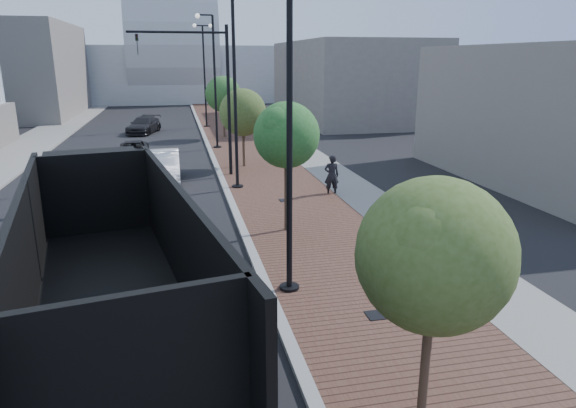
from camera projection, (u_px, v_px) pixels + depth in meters
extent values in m
cube|color=#4C2D23|center=(246.00, 135.00, 43.11)|extent=(7.00, 140.00, 0.12)
cube|color=slate|center=(277.00, 134.00, 43.66)|extent=(2.40, 140.00, 0.13)
cube|color=gray|center=(204.00, 136.00, 42.39)|extent=(0.30, 140.00, 0.14)
cube|color=slate|center=(36.00, 142.00, 39.71)|extent=(4.00, 140.00, 0.12)
cube|color=black|center=(96.00, 202.00, 16.25)|extent=(3.31, 3.40, 2.96)
cube|color=black|center=(97.00, 218.00, 17.85)|extent=(2.78, 1.03, 1.48)
cube|color=black|center=(101.00, 239.00, 15.12)|extent=(2.96, 1.39, 0.57)
cube|color=black|center=(115.00, 325.00, 10.23)|extent=(4.49, 10.77, 0.40)
cube|color=black|center=(113.00, 304.00, 10.10)|extent=(4.60, 10.79, 0.14)
cube|color=black|center=(25.00, 262.00, 9.27)|extent=(1.94, 10.32, 2.27)
cube|color=black|center=(181.00, 241.00, 10.31)|extent=(1.94, 10.32, 2.27)
cube|color=black|center=(133.00, 386.00, 5.75)|extent=(2.82, 0.62, 2.27)
cube|color=black|center=(97.00, 194.00, 13.83)|extent=(2.82, 0.62, 2.27)
cylinder|color=black|center=(60.00, 252.00, 15.64)|extent=(0.55, 1.29, 1.25)
cylinder|color=silver|center=(60.00, 252.00, 15.64)|extent=(0.50, 0.74, 0.68)
cylinder|color=black|center=(140.00, 242.00, 16.51)|extent=(0.55, 1.29, 1.25)
cylinder|color=silver|center=(140.00, 242.00, 16.51)|extent=(0.50, 0.74, 0.68)
cylinder|color=black|center=(61.00, 236.00, 17.06)|extent=(0.55, 1.29, 1.25)
cylinder|color=silver|center=(61.00, 236.00, 17.06)|extent=(0.50, 0.74, 0.68)
cylinder|color=black|center=(134.00, 227.00, 17.94)|extent=(0.55, 1.29, 1.25)
cylinder|color=silver|center=(134.00, 227.00, 17.94)|extent=(0.50, 0.74, 0.68)
cylinder|color=black|center=(57.00, 295.00, 12.80)|extent=(0.55, 1.29, 1.25)
cylinder|color=silver|center=(57.00, 295.00, 12.80)|extent=(0.50, 0.74, 0.68)
cylinder|color=black|center=(154.00, 280.00, 13.67)|extent=(0.55, 1.29, 1.25)
cylinder|color=silver|center=(154.00, 280.00, 13.67)|extent=(0.50, 0.74, 0.68)
cylinder|color=black|center=(58.00, 277.00, 13.86)|extent=(0.55, 1.29, 1.25)
cylinder|color=silver|center=(58.00, 277.00, 13.86)|extent=(0.50, 0.74, 0.68)
cylinder|color=black|center=(148.00, 264.00, 14.73)|extent=(0.55, 1.29, 1.25)
cylinder|color=silver|center=(148.00, 264.00, 14.73)|extent=(0.50, 0.74, 0.68)
imported|color=silver|center=(162.00, 167.00, 26.72)|extent=(1.79, 5.09, 1.68)
imported|color=black|center=(133.00, 150.00, 33.19)|extent=(1.92, 4.07, 1.13)
imported|color=black|center=(144.00, 125.00, 44.42)|extent=(3.19, 5.19, 1.41)
imported|color=black|center=(332.00, 175.00, 24.20)|extent=(0.75, 0.53, 1.96)
cylinder|color=black|center=(289.00, 289.00, 14.33)|extent=(0.56, 0.56, 0.20)
cylinder|color=black|center=(289.00, 128.00, 13.09)|extent=(0.16, 0.16, 9.00)
cylinder|color=black|center=(238.00, 187.00, 25.60)|extent=(0.56, 0.56, 0.20)
cylinder|color=black|center=(235.00, 95.00, 24.35)|extent=(0.16, 0.16, 9.00)
cylinder|color=black|center=(217.00, 148.00, 36.87)|extent=(0.56, 0.56, 0.20)
cylinder|color=black|center=(215.00, 84.00, 35.62)|extent=(0.16, 0.16, 9.00)
cylinder|color=black|center=(205.00, 15.00, 34.28)|extent=(1.00, 0.10, 0.10)
sphere|color=silver|center=(197.00, 16.00, 34.19)|extent=(0.32, 0.32, 0.32)
cylinder|color=black|center=(207.00, 127.00, 48.13)|extent=(0.56, 0.56, 0.20)
cylinder|color=black|center=(205.00, 77.00, 46.89)|extent=(0.16, 0.16, 9.00)
cylinder|color=black|center=(202.00, 26.00, 45.65)|extent=(1.40, 0.10, 0.10)
sphere|color=silver|center=(194.00, 25.00, 45.50)|extent=(0.32, 0.32, 0.32)
sphere|color=silver|center=(210.00, 26.00, 45.79)|extent=(0.32, 0.32, 0.32)
cylinder|color=black|center=(229.00, 103.00, 27.34)|extent=(0.18, 0.18, 8.00)
cylinder|color=black|center=(177.00, 32.00, 25.83)|extent=(5.00, 0.12, 0.12)
imported|color=black|center=(137.00, 44.00, 25.59)|extent=(0.16, 0.20, 1.00)
cylinder|color=#382619|center=(426.00, 356.00, 8.50)|extent=(0.16, 0.16, 3.15)
sphere|color=#384F1B|center=(434.00, 255.00, 8.00)|extent=(2.51, 2.51, 2.51)
sphere|color=#384F1B|center=(447.00, 259.00, 8.43)|extent=(1.75, 1.75, 1.75)
sphere|color=#384F1B|center=(427.00, 244.00, 7.57)|extent=(1.50, 1.50, 1.50)
cylinder|color=#382619|center=(286.00, 188.00, 18.79)|extent=(0.16, 0.16, 3.45)
sphere|color=#20581E|center=(286.00, 135.00, 18.24)|extent=(2.39, 2.39, 2.39)
sphere|color=#20581E|center=(295.00, 140.00, 18.68)|extent=(1.67, 1.67, 1.67)
sphere|color=#20581E|center=(280.00, 127.00, 17.80)|extent=(1.43, 1.43, 1.43)
cylinder|color=#382619|center=(244.00, 142.00, 30.10)|extent=(0.16, 0.16, 3.08)
sphere|color=#364C1A|center=(243.00, 112.00, 29.62)|extent=(2.74, 2.74, 2.74)
sphere|color=#364C1A|center=(249.00, 115.00, 30.04)|extent=(1.92, 1.92, 1.92)
sphere|color=#364C1A|center=(238.00, 108.00, 29.19)|extent=(1.65, 1.65, 1.65)
cylinder|color=#382619|center=(224.00, 118.00, 41.34)|extent=(0.16, 0.16, 3.32)
sphere|color=#21501B|center=(223.00, 94.00, 40.82)|extent=(2.86, 2.86, 2.86)
sphere|color=#21501B|center=(228.00, 97.00, 41.24)|extent=(2.00, 2.00, 2.00)
sphere|color=#21501B|center=(220.00, 90.00, 40.38)|extent=(1.71, 1.71, 1.71)
cube|color=#9EA3A8|center=(174.00, 73.00, 83.14)|extent=(50.00, 28.00, 8.00)
cube|color=slate|center=(6.00, 71.00, 55.69)|extent=(14.00, 20.00, 10.00)
cube|color=#655F5B|center=(350.00, 81.00, 53.98)|extent=(12.00, 22.00, 8.00)
cube|color=slate|center=(576.00, 115.00, 26.37)|extent=(10.00, 16.00, 7.00)
cube|color=black|center=(376.00, 315.00, 12.82)|extent=(0.50, 0.50, 0.02)
cube|color=black|center=(285.00, 200.00, 23.15)|extent=(0.50, 0.50, 0.02)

